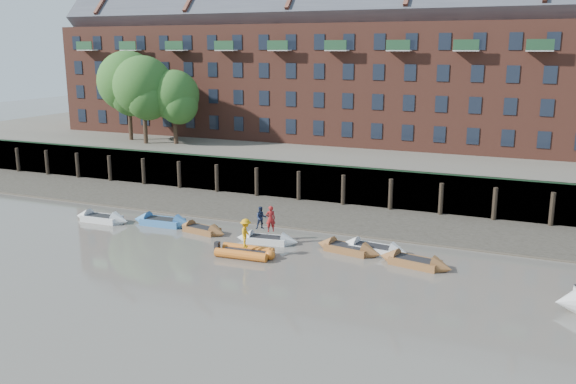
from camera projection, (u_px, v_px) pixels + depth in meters
The scene contains 18 objects.
ground at pixel (247, 309), 30.64m from camera, with size 220.00×220.00×0.00m, color #645E55.
foreshore at pixel (353, 219), 46.76m from camera, with size 110.00×8.00×0.50m, color #3D382F.
mud_band at pixel (339, 231), 43.72m from camera, with size 110.00×1.60×0.10m, color #4C4336.
river_wall at pixel (369, 187), 50.32m from camera, with size 110.00×1.23×3.30m.
bank_terrace at pixel (405, 160), 62.52m from camera, with size 110.00×28.00×3.20m, color #5E594D.
apartment_terrace at pixel (412, 48), 60.83m from camera, with size 80.60×15.56×20.98m.
tree_cluster at pixel (143, 86), 62.80m from camera, with size 11.76×7.74×9.40m.
rowboat_0 at pixel (102, 218), 46.10m from camera, with size 4.71×1.47×1.36m.
rowboat_1 at pixel (163, 222), 45.19m from camera, with size 4.94×1.67×1.42m.
rowboat_2 at pixel (202, 230), 43.36m from camera, with size 4.24×1.88×1.19m.
rowboat_3 at pixel (267, 240), 41.06m from camera, with size 4.44×1.80×1.25m.
rowboat_4 at pixel (348, 249), 39.17m from camera, with size 4.69×2.11×1.31m.
rowboat_5 at pixel (374, 249), 39.04m from camera, with size 4.88×1.94×1.38m.
rowboat_6 at pixel (415, 262), 36.70m from camera, with size 4.77×2.19×1.34m.
rib_tender at pixel (247, 252), 38.35m from camera, with size 3.81×1.97×0.65m.
person_rower_a at pixel (271, 219), 40.55m from camera, with size 0.65×0.43×1.78m, color maroon.
person_rower_b at pixel (261, 218), 41.18m from camera, with size 0.76×0.59×1.56m, color #19233F.
person_rib_crew at pixel (246, 233), 38.07m from camera, with size 1.19×0.69×1.85m, color orange.
Camera 1 is at (12.99, -25.40, 12.80)m, focal length 38.00 mm.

